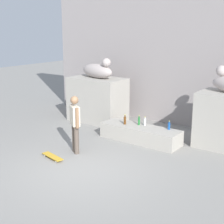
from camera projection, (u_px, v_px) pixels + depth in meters
name	position (u px, v px, depth m)	size (l,w,h in m)	color
ground_plane	(83.00, 170.00, 8.71)	(40.00, 40.00, 0.00)	gray
facade_wall	(182.00, 30.00, 12.08)	(11.20, 0.60, 6.86)	gray
pedestal_left	(97.00, 100.00, 12.96)	(2.13, 1.21, 1.67)	#A39E93
statue_reclining_left	(98.00, 70.00, 12.66)	(1.69, 0.92, 0.78)	#B0A39E
ledge_block	(140.00, 134.00, 10.80)	(2.62, 0.79, 0.48)	#A39E93
skater	(75.00, 122.00, 9.67)	(0.48, 0.36, 1.67)	brown
skateboard	(52.00, 156.00, 9.41)	(0.82, 0.37, 0.08)	gold
bottle_clear	(145.00, 122.00, 10.83)	(0.07, 0.07, 0.29)	silver
bottle_green	(139.00, 121.00, 10.88)	(0.06, 0.06, 0.32)	#1E722D
bottle_brown	(125.00, 120.00, 10.96)	(0.08, 0.08, 0.32)	#593314
bottle_blue	(169.00, 126.00, 10.41)	(0.08, 0.08, 0.27)	#194C99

